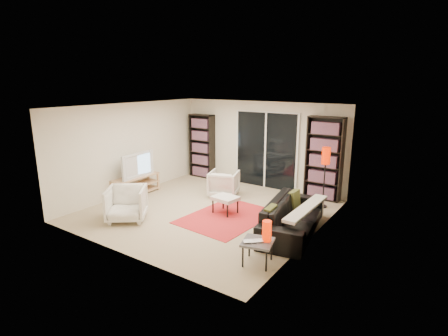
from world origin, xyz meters
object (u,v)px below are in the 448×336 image
(bookshelf_right, at_px, (324,159))
(side_table, at_px, (258,244))
(sofa, at_px, (293,216))
(armchair_back, at_px, (224,183))
(floor_lamp, at_px, (326,162))
(ottoman, at_px, (225,199))
(armchair_front, at_px, (127,204))
(bookshelf_left, at_px, (202,146))
(tv_stand, at_px, (136,185))

(bookshelf_right, bearing_deg, side_table, -86.73)
(sofa, bearing_deg, bookshelf_right, -4.93)
(armchair_back, xyz_separation_m, floor_lamp, (2.44, 0.62, 0.78))
(bookshelf_right, xyz_separation_m, side_table, (0.22, -3.81, -0.69))
(ottoman, bearing_deg, side_table, -42.97)
(bookshelf_right, xyz_separation_m, sofa, (0.19, -2.32, -0.72))
(sofa, height_order, armchair_front, armchair_front)
(ottoman, relative_size, side_table, 1.01)
(bookshelf_left, height_order, bookshelf_right, bookshelf_right)
(floor_lamp, bearing_deg, bookshelf_left, 171.88)
(tv_stand, distance_m, armchair_back, 2.34)
(armchair_back, xyz_separation_m, ottoman, (0.73, -1.03, 0.01))
(bookshelf_left, xyz_separation_m, armchair_front, (0.82, -3.75, -0.61))
(bookshelf_left, bearing_deg, ottoman, -43.29)
(tv_stand, height_order, sofa, sofa)
(tv_stand, bearing_deg, bookshelf_right, 30.00)
(bookshelf_left, xyz_separation_m, floor_lamp, (4.07, -0.58, 0.14))
(bookshelf_left, distance_m, sofa, 4.71)
(sofa, bearing_deg, bookshelf_left, 50.48)
(floor_lamp, bearing_deg, side_table, -90.08)
(armchair_back, distance_m, side_table, 3.57)
(bookshelf_right, xyz_separation_m, armchair_front, (-3.03, -3.75, -0.68))
(armchair_back, relative_size, floor_lamp, 0.51)
(armchair_back, bearing_deg, ottoman, 106.27)
(armchair_back, distance_m, armchair_front, 2.67)
(bookshelf_left, distance_m, armchair_front, 3.88)
(armchair_front, relative_size, side_table, 1.38)
(ottoman, xyz_separation_m, floor_lamp, (1.70, 1.65, 0.77))
(tv_stand, xyz_separation_m, armchair_front, (1.18, -1.31, 0.11))
(bookshelf_left, height_order, armchair_back, bookshelf_left)
(bookshelf_left, height_order, ottoman, bookshelf_left)
(armchair_back, relative_size, armchair_front, 0.90)
(bookshelf_left, relative_size, floor_lamp, 1.34)
(bookshelf_right, relative_size, tv_stand, 1.53)
(bookshelf_left, height_order, tv_stand, bookshelf_left)
(tv_stand, xyz_separation_m, armchair_back, (1.99, 1.23, 0.07))
(floor_lamp, bearing_deg, tv_stand, -157.35)
(armchair_front, relative_size, floor_lamp, 0.56)
(sofa, bearing_deg, side_table, 171.37)
(sofa, distance_m, ottoman, 1.67)
(bookshelf_left, bearing_deg, tv_stand, -98.41)
(sofa, distance_m, floor_lamp, 1.91)
(armchair_back, xyz_separation_m, armchair_front, (-0.81, -2.54, 0.04))
(tv_stand, distance_m, sofa, 4.40)
(armchair_back, relative_size, side_table, 1.24)
(tv_stand, xyz_separation_m, side_table, (4.43, -1.38, 0.09))
(bookshelf_left, bearing_deg, bookshelf_right, -0.00)
(bookshelf_left, distance_m, tv_stand, 2.56)
(tv_stand, bearing_deg, armchair_front, -48.12)
(tv_stand, relative_size, armchair_front, 1.69)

